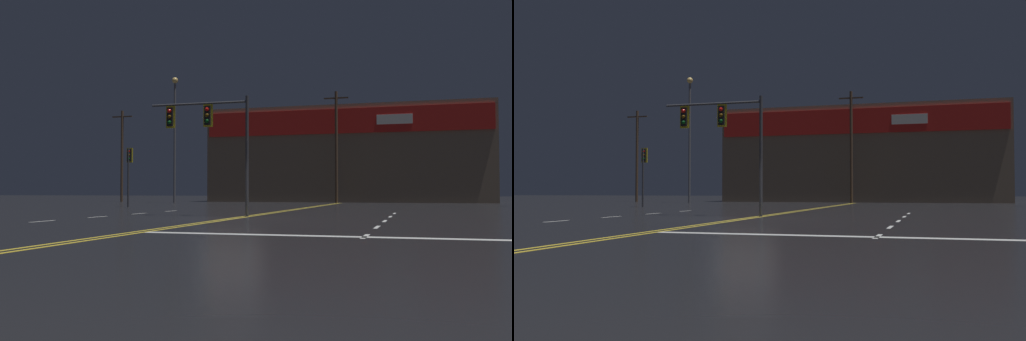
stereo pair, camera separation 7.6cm
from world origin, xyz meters
The scene contains 7 objects.
ground_plane centered at (0.00, 0.00, 0.00)m, with size 200.00×200.00×0.00m, color black.
road_markings centered at (1.28, -1.62, 0.00)m, with size 17.39×60.00×0.01m.
traffic_signal_median centered at (-1.89, 2.24, 3.94)m, with size 4.54×0.36×5.17m.
traffic_signal_corner_northwest centered at (-11.80, 13.36, 2.93)m, with size 0.42×0.36×3.99m.
streetlight_median_approach centered at (-14.76, 27.15, 7.20)m, with size 0.56×0.56×11.60m.
building_backdrop centered at (0.00, 37.32, 4.64)m, with size 27.12×10.23×9.25m.
utility_pole_row centered at (-0.44, 30.14, 4.93)m, with size 45.03×0.26×10.07m.
Camera 1 is at (7.19, -20.97, 1.08)m, focal length 40.00 mm.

